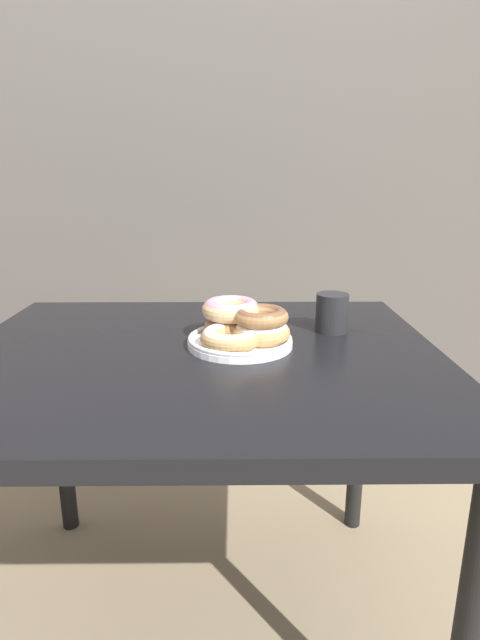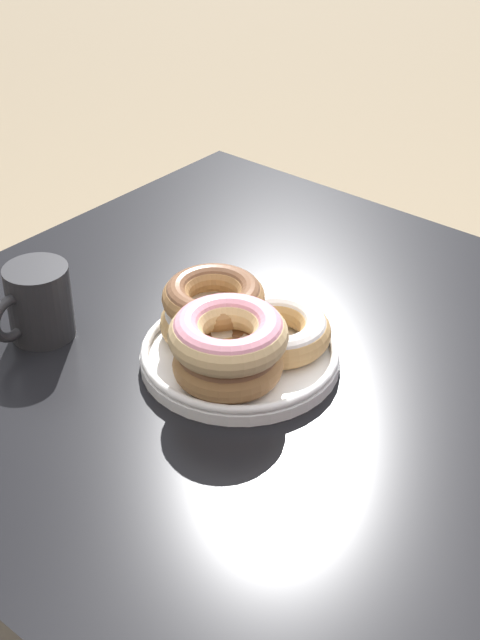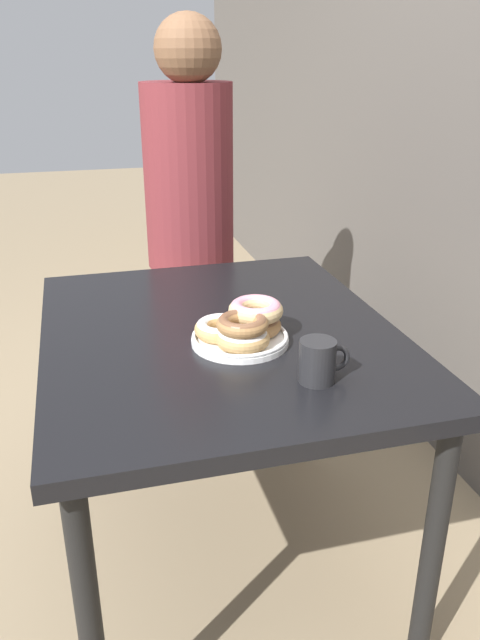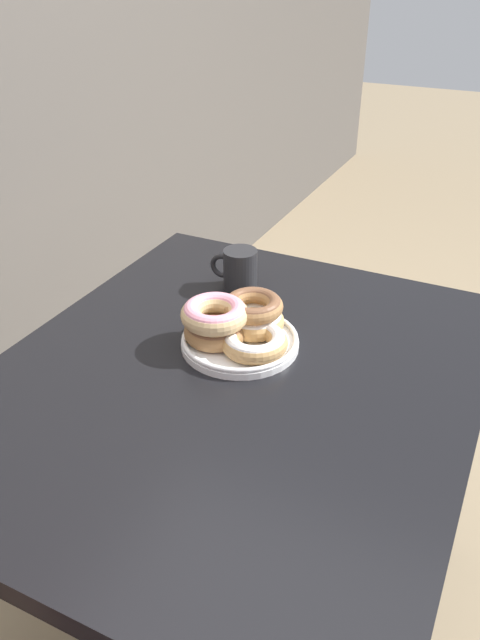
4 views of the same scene
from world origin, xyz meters
name	(u,v)px [view 4 (image 4 of 4)]	position (x,y,z in m)	size (l,w,h in m)	color
dining_table	(233,407)	(0.00, 0.19, 0.66)	(1.05, 0.87, 0.74)	black
donut_plate	(238,326)	(0.09, 0.23, 0.79)	(0.25, 0.25, 0.09)	white
coffee_mug	(239,269)	(0.31, 0.33, 0.79)	(0.08, 0.11, 0.09)	#232326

